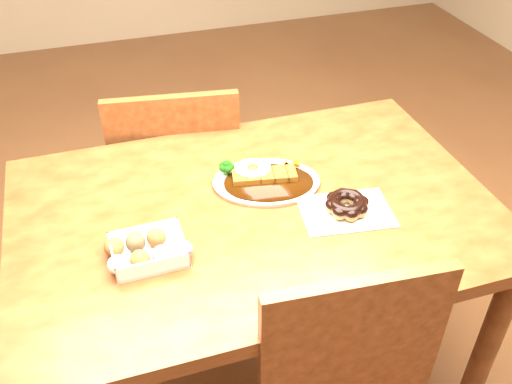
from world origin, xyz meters
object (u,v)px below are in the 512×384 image
object	(u,v)px
donut_box	(147,250)
pon_de_ring	(347,205)
chair_far	(178,181)
table	(255,236)
katsu_curry_plate	(264,179)

from	to	relation	value
donut_box	pon_de_ring	bearing A→B (deg)	1.41
chair_far	donut_box	bearing A→B (deg)	82.96
table	pon_de_ring	distance (m)	0.26
donut_box	katsu_curry_plate	bearing A→B (deg)	28.76
pon_de_ring	chair_far	bearing A→B (deg)	117.07
chair_far	pon_de_ring	size ratio (longest dim) A/B	3.59
table	katsu_curry_plate	world-z (taller)	katsu_curry_plate
table	katsu_curry_plate	xyz separation A→B (m)	(0.05, 0.09, 0.11)
chair_far	pon_de_ring	bearing A→B (deg)	125.44
donut_box	chair_far	bearing A→B (deg)	74.59
table	katsu_curry_plate	size ratio (longest dim) A/B	3.81
chair_far	donut_box	distance (m)	0.72
chair_far	katsu_curry_plate	world-z (taller)	chair_far
table	katsu_curry_plate	distance (m)	0.15
chair_far	pon_de_ring	world-z (taller)	chair_far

